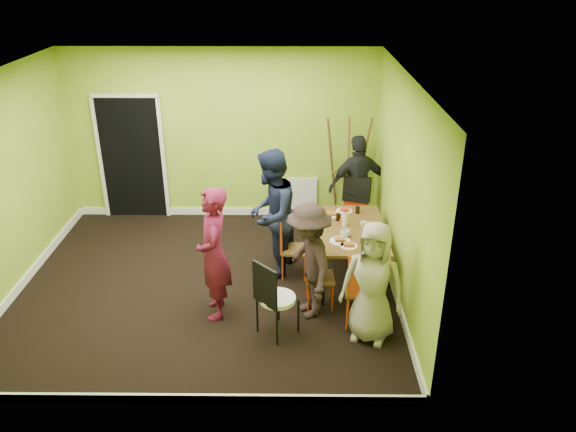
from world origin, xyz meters
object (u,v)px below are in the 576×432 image
Objects in this scene: chair_back_end at (356,196)px; thermos at (345,218)px; chair_front_end at (364,286)px; person_left_near at (309,261)px; blue_bottle at (367,232)px; person_standing at (214,254)px; dining_table at (351,232)px; person_left_far at (271,214)px; chair_bentwood at (273,295)px; person_back_end at (358,186)px; chair_left_near at (314,272)px; easel at (347,170)px; person_front_end at (373,283)px; orange_bottle at (341,222)px; chair_left_far at (290,244)px.

chair_back_end is 1.15m from thermos.
chair_front_end is 0.69× the size of person_left_near.
chair_back_end is at bearing 141.97° from person_left_near.
person_standing reaches higher than blue_bottle.
dining_table is 0.83× the size of person_left_far.
dining_table is 0.20m from thermos.
person_back_end is at bearing 110.92° from chair_bentwood.
chair_left_near is 2.02m from chair_back_end.
chair_left_near is 0.47× the size of easel.
thermos is at bearing 148.89° from chair_left_near.
easel is (0.10, 1.82, 0.20)m from dining_table.
person_front_end is (0.12, -1.33, 0.04)m from dining_table.
person_front_end reaches higher than chair_front_end.
chair_back_end is at bearing 95.36° from chair_front_end.
person_left_far is at bearing -178.72° from orange_bottle.
chair_left_near is at bearing 28.65° from chair_left_far.
orange_bottle is 0.05× the size of person_left_near.
blue_bottle reaches higher than chair_left_far.
chair_front_end is 1.07m from chair_bentwood.
blue_bottle is 0.11× the size of person_standing.
chair_bentwood is 0.64m from person_left_near.
chair_back_end is 13.75× the size of orange_bottle.
easel is 8.54× the size of thermos.
person_front_end is at bearing 38.81° from person_left_near.
chair_back_end is at bearing 76.35° from thermos.
chair_bentwood is (-0.49, -0.62, 0.06)m from chair_left_near.
chair_back_end is 0.60× the size of person_standing.
orange_bottle is at bearing 124.99° from blue_bottle.
person_left_near reaches higher than orange_bottle.
easel is 24.83× the size of orange_bottle.
blue_bottle is at bearing 76.69° from chair_left_far.
person_left_far reaches higher than thermos.
chair_back_end reaches higher than dining_table.
chair_left_far is at bearing 135.02° from chair_front_end.
chair_front_end is 0.72m from person_left_near.
chair_bentwood is at bearing -162.83° from chair_front_end.
blue_bottle is at bearing -55.01° from orange_bottle.
dining_table is 1.22m from chair_back_end.
chair_back_end reaches higher than chair_left_near.
chair_left_far is 0.52× the size of person_standing.
person_left_far reaches higher than orange_bottle.
person_standing is 1.04× the size of person_back_end.
dining_table is 1.33m from person_front_end.
chair_back_end is 0.20m from person_back_end.
chair_front_end is 0.63× the size of person_back_end.
thermos is (-0.18, -1.73, -0.04)m from easel.
orange_bottle is at bearing -97.46° from easel.
dining_table is at bearing -93.00° from easel.
thermos reaches higher than chair_left_near.
easel is at bearing 87.00° from dining_table.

